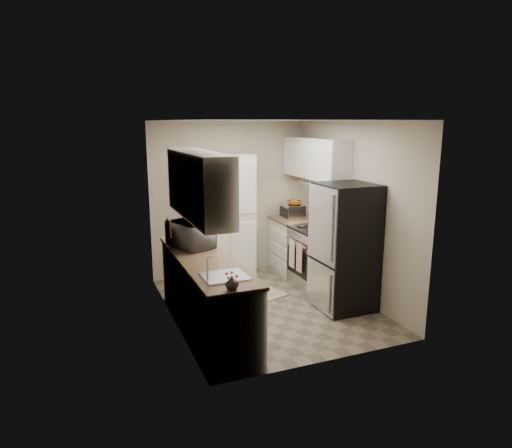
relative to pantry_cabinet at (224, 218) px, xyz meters
name	(u,v)px	position (x,y,z in m)	size (l,w,h in m)	color
ground	(268,306)	(0.20, -1.32, -1.00)	(3.20, 3.20, 0.00)	#7A6B56
room_shell	(268,189)	(0.18, -1.32, 0.63)	(2.64, 3.24, 2.52)	#B9AB95
pantry_cabinet	(224,218)	(0.00, 0.00, 0.00)	(0.90, 0.55, 2.00)	silver
base_cabinet_left	(206,297)	(-0.79, -1.75, -0.56)	(0.60, 2.30, 0.88)	silver
countertop_left	(206,260)	(-0.79, -1.75, -0.10)	(0.63, 2.33, 0.04)	#846647
base_cabinet_right	(294,247)	(1.19, -0.12, -0.56)	(0.60, 0.80, 0.88)	silver
countertop_right	(295,220)	(1.19, -0.12, -0.10)	(0.63, 0.83, 0.04)	#846647
electric_range	(317,257)	(1.17, -0.93, -0.52)	(0.71, 0.78, 1.13)	#B7B7BC
refrigerator	(345,247)	(1.14, -1.73, -0.15)	(0.70, 0.72, 1.70)	#B7B7BC
microwave	(191,234)	(-0.82, -1.20, 0.08)	(0.59, 0.40, 0.33)	#B3B2B8
wine_bottle	(183,232)	(-0.86, -0.94, 0.05)	(0.07, 0.07, 0.27)	black
flower_vase	(232,283)	(-0.84, -2.83, -0.01)	(0.13, 0.13, 0.13)	silver
cutting_board	(199,229)	(-0.61, -0.79, 0.05)	(0.02, 0.21, 0.26)	#348F3E
toaster_oven	(292,211)	(1.16, -0.09, 0.03)	(0.31, 0.40, 0.23)	#ADADB2
fruit_basket	(294,202)	(1.19, -0.11, 0.20)	(0.23, 0.23, 0.10)	#EF6600
kitchen_mat	(255,290)	(0.24, -0.71, -0.99)	(0.57, 0.92, 0.01)	tan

